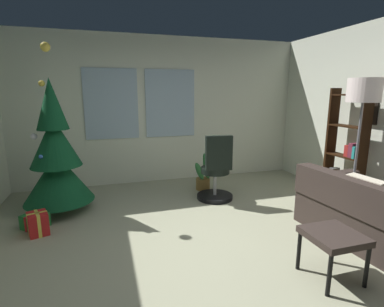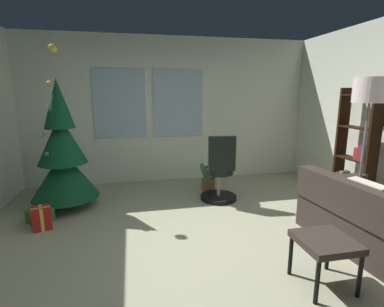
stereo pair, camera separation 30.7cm
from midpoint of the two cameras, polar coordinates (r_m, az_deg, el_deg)
name	(u,v)px [view 2 (the right image)]	position (r m, az deg, el deg)	size (l,w,h in m)	color
ground_plane	(211,262)	(3.15, 6.69, -20.45)	(5.18, 5.53, 0.10)	#A5A687
wall_back_with_windows	(170,110)	(5.41, -2.74, 8.49)	(5.18, 0.12, 2.62)	silver
footstool	(325,245)	(2.85, 27.69, -15.71)	(0.45, 0.45, 0.44)	#342925
holiday_tree	(63,156)	(4.39, -22.28, -0.48)	(0.92, 0.92, 2.25)	#4C331E
gift_box_red	(42,218)	(3.99, -25.52, -11.42)	(0.27, 0.28, 0.27)	red
gift_box_green	(40,215)	(4.20, -25.83, -10.93)	(0.35, 0.35, 0.19)	#1E722D
office_chair	(220,176)	(4.44, 7.43, -4.34)	(0.56, 0.56, 1.02)	black
bookshelf	(355,156)	(4.81, 31.05, -0.49)	(0.18, 0.64, 1.70)	black
floor_lamp	(370,101)	(3.94, 33.53, 8.64)	(0.38, 0.38, 1.80)	slate
potted_plant	(209,176)	(4.94, 5.16, -4.51)	(0.37, 0.29, 0.65)	olive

